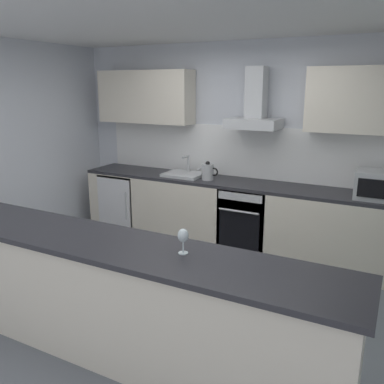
{
  "coord_description": "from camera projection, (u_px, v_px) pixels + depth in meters",
  "views": [
    {
      "loc": [
        1.75,
        -3.02,
        2.06
      ],
      "look_at": [
        -0.02,
        0.38,
        1.05
      ],
      "focal_mm": 37.89,
      "sensor_mm": 36.0,
      "label": 1
    }
  ],
  "objects": [
    {
      "name": "ground",
      "position": [
        175.0,
        308.0,
        3.9
      ],
      "size": [
        5.92,
        4.82,
        0.02
      ],
      "primitive_type": "cube",
      "color": "slate"
    },
    {
      "name": "counter_back",
      "position": [
        237.0,
        216.0,
        5.14
      ],
      "size": [
        4.33,
        0.6,
        0.9
      ],
      "color": "beige",
      "rests_on": "ground"
    },
    {
      "name": "upper_cabinets",
      "position": [
        245.0,
        98.0,
        4.9
      ],
      "size": [
        4.27,
        0.32,
        0.7
      ],
      "color": "beige"
    },
    {
      "name": "ceiling",
      "position": [
        172.0,
        14.0,
        3.23
      ],
      "size": [
        5.92,
        4.82,
        0.02
      ],
      "primitive_type": "cube",
      "color": "white"
    },
    {
      "name": "microwave",
      "position": [
        381.0,
        185.0,
        4.22
      ],
      "size": [
        0.5,
        0.38,
        0.3
      ],
      "color": "#B7BABC",
      "rests_on": "counter_back"
    },
    {
      "name": "wall_back",
      "position": [
        250.0,
        146.0,
        5.25
      ],
      "size": [
        5.92,
        0.12,
        2.6
      ],
      "primitive_type": "cube",
      "color": "silver",
      "rests_on": "ground"
    },
    {
      "name": "backsplash_tile",
      "position": [
        248.0,
        152.0,
        5.21
      ],
      "size": [
        4.18,
        0.02,
        0.66
      ],
      "primitive_type": "cube",
      "color": "white"
    },
    {
      "name": "counter_island",
      "position": [
        114.0,
        299.0,
        3.1
      ],
      "size": [
        3.61,
        0.64,
        0.95
      ],
      "color": "beige",
      "rests_on": "ground"
    },
    {
      "name": "wine_glass",
      "position": [
        183.0,
        236.0,
        2.74
      ],
      "size": [
        0.08,
        0.08,
        0.18
      ],
      "color": "silver",
      "rests_on": "counter_island"
    },
    {
      "name": "kettle",
      "position": [
        208.0,
        172.0,
        5.12
      ],
      "size": [
        0.29,
        0.15,
        0.24
      ],
      "color": "#B7BABC",
      "rests_on": "counter_back"
    },
    {
      "name": "sink",
      "position": [
        184.0,
        174.0,
        5.35
      ],
      "size": [
        0.5,
        0.4,
        0.26
      ],
      "color": "silver",
      "rests_on": "counter_back"
    },
    {
      "name": "oven",
      "position": [
        247.0,
        218.0,
        5.05
      ],
      "size": [
        0.6,
        0.62,
        0.8
      ],
      "color": "slate",
      "rests_on": "ground"
    },
    {
      "name": "range_hood",
      "position": [
        255.0,
        109.0,
        4.82
      ],
      "size": [
        0.62,
        0.45,
        0.72
      ],
      "color": "#B7BABC"
    },
    {
      "name": "refrigerator",
      "position": [
        126.0,
        202.0,
        5.89
      ],
      "size": [
        0.58,
        0.6,
        0.85
      ],
      "color": "white",
      "rests_on": "ground"
    }
  ]
}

